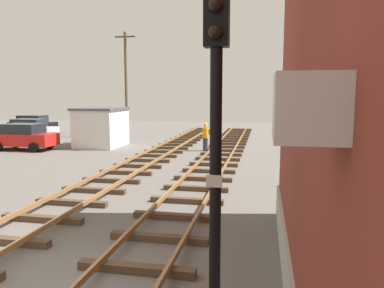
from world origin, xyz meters
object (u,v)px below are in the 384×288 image
at_px(parked_car_red, 24,137).
at_px(parked_car_silver, 30,130).
at_px(signal_mast, 216,111).
at_px(parked_car_black, 33,124).
at_px(utility_pole_far, 126,83).
at_px(track_worker_foreground, 205,137).
at_px(control_hut, 101,127).

xyz_separation_m(parked_car_red, parked_car_silver, (-2.74, 4.62, 0.00)).
bearing_deg(signal_mast, parked_car_red, 132.13).
bearing_deg(parked_car_black, parked_car_silver, -58.39).
distance_m(utility_pole_far, track_worker_foreground, 11.33).
bearing_deg(control_hut, parked_car_silver, 164.28).
bearing_deg(parked_car_black, track_worker_foreground, -23.39).
xyz_separation_m(parked_car_red, parked_car_black, (-5.79, 9.56, 0.00)).
bearing_deg(signal_mast, track_worker_foreground, 99.38).
bearing_deg(parked_car_red, control_hut, 31.08).
relative_size(parked_car_black, track_worker_foreground, 2.25).
distance_m(control_hut, utility_pole_far, 7.09).
bearing_deg(parked_car_red, utility_pole_far, 66.34).
bearing_deg(signal_mast, utility_pole_far, 113.60).
xyz_separation_m(parked_car_silver, utility_pole_far, (6.63, 4.26, 3.79)).
xyz_separation_m(parked_car_silver, parked_car_black, (-3.04, 4.95, 0.00)).
distance_m(parked_car_red, track_worker_foreground, 12.11).
relative_size(control_hut, track_worker_foreground, 2.03).
distance_m(control_hut, parked_car_black, 12.29).
relative_size(control_hut, parked_car_red, 0.90).
xyz_separation_m(signal_mast, control_hut, (-10.67, 19.22, -2.01)).
relative_size(parked_car_silver, track_worker_foreground, 2.25).
relative_size(parked_car_black, utility_pole_far, 0.47).
xyz_separation_m(signal_mast, track_worker_foreground, (-3.05, 18.49, -2.47)).
bearing_deg(track_worker_foreground, control_hut, 174.48).
height_order(signal_mast, utility_pole_far, utility_pole_far).
distance_m(parked_car_black, utility_pole_far, 10.41).
relative_size(control_hut, utility_pole_far, 0.42).
bearing_deg(signal_mast, parked_car_silver, 129.93).
bearing_deg(parked_car_silver, utility_pole_far, 32.70).
bearing_deg(parked_car_black, signal_mast, -51.51).
height_order(control_hut, parked_car_red, control_hut).
distance_m(control_hut, track_worker_foreground, 7.67).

